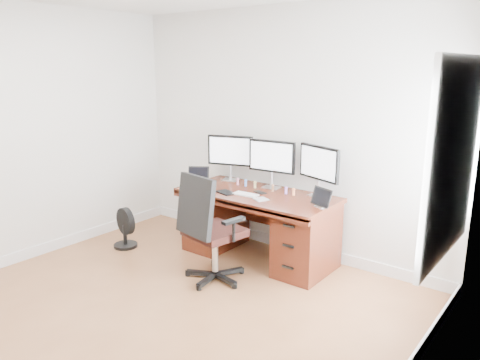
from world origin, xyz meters
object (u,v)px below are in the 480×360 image
Objects in this scene: monitor_center at (272,158)px; keyboard at (246,194)px; desk at (258,223)px; floor_fan at (125,228)px; office_chair at (211,246)px.

monitor_center is 0.53m from keyboard.
desk is at bearing 71.92° from keyboard.
keyboard is (-0.05, -0.41, -0.33)m from monitor_center.
floor_fan is at bearing -162.38° from keyboard.
desk is 1.56× the size of office_chair.
office_chair reaches higher than keyboard.
desk is 6.35× the size of keyboard.
monitor_center is at bearing 97.68° from office_chair.
floor_fan is 1.56m from keyboard.
monitor_center is (0.00, 0.24, 0.68)m from desk.
desk is at bearing 36.38° from floor_fan.
office_chair is 1.97× the size of monitor_center.
keyboard is (1.37, 0.52, 0.53)m from floor_fan.
floor_fan is at bearing -152.84° from monitor_center.
floor_fan is 1.90m from monitor_center.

